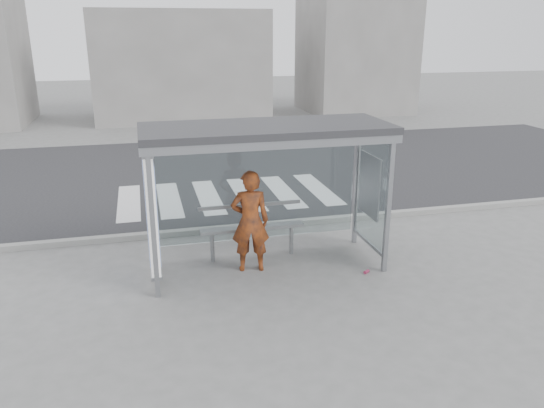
{
  "coord_description": "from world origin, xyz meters",
  "views": [
    {
      "loc": [
        -2.06,
        -8.66,
        4.16
      ],
      "look_at": [
        0.14,
        0.2,
        1.13
      ],
      "focal_mm": 35.0,
      "sensor_mm": 36.0,
      "label": 1
    }
  ],
  "objects": [
    {
      "name": "ground",
      "position": [
        0.0,
        0.0,
        0.0
      ],
      "size": [
        80.0,
        80.0,
        0.0
      ],
      "primitive_type": "plane",
      "color": "slate",
      "rests_on": "ground"
    },
    {
      "name": "road",
      "position": [
        0.0,
        7.0,
        0.0
      ],
      "size": [
        30.0,
        10.0,
        0.01
      ],
      "primitive_type": "cube",
      "color": "#232325",
      "rests_on": "ground"
    },
    {
      "name": "curb",
      "position": [
        0.0,
        1.95,
        0.06
      ],
      "size": [
        30.0,
        0.18,
        0.12
      ],
      "primitive_type": "cube",
      "color": "gray",
      "rests_on": "ground"
    },
    {
      "name": "crosswalk",
      "position": [
        0.0,
        4.5,
        0.0
      ],
      "size": [
        5.55,
        3.0,
        0.0
      ],
      "color": "silver",
      "rests_on": "ground"
    },
    {
      "name": "bus_shelter",
      "position": [
        -0.37,
        0.06,
        1.98
      ],
      "size": [
        4.25,
        1.65,
        2.62
      ],
      "color": "gray",
      "rests_on": "ground"
    },
    {
      "name": "building_center",
      "position": [
        0.0,
        18.0,
        2.5
      ],
      "size": [
        8.0,
        5.0,
        5.0
      ],
      "primitive_type": "cube",
      "color": "slate",
      "rests_on": "ground"
    },
    {
      "name": "building_right",
      "position": [
        9.0,
        18.0,
        3.5
      ],
      "size": [
        5.0,
        5.0,
        7.0
      ],
      "primitive_type": "cube",
      "color": "slate",
      "rests_on": "ground"
    },
    {
      "name": "person",
      "position": [
        -0.32,
        -0.05,
        0.93
      ],
      "size": [
        0.73,
        0.54,
        1.86
      ],
      "primitive_type": "imported",
      "rotation": [
        0.0,
        0.0,
        3.0
      ],
      "color": "#D76114",
      "rests_on": "ground"
    },
    {
      "name": "bench",
      "position": [
        -0.17,
        0.5,
        0.6
      ],
      "size": [
        1.97,
        0.33,
        1.02
      ],
      "color": "gray",
      "rests_on": "ground"
    },
    {
      "name": "soda_can",
      "position": [
        1.66,
        -0.72,
        0.03
      ],
      "size": [
        0.13,
        0.11,
        0.06
      ],
      "primitive_type": "cylinder",
      "rotation": [
        0.0,
        1.57,
        0.59
      ],
      "color": "#D23D6A",
      "rests_on": "ground"
    }
  ]
}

